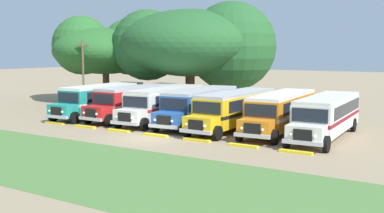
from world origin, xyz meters
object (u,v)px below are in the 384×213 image
at_px(secondary_tree, 105,49).
at_px(parked_bus_slot_1, 138,100).
at_px(parked_bus_slot_0, 102,98).
at_px(parked_bus_slot_2, 164,103).
at_px(parked_bus_slot_4, 235,108).
at_px(broad_shade_tree, 196,44).
at_px(parked_bus_slot_3, 200,105).
at_px(utility_pole, 83,72).
at_px(parked_bus_slot_6, 327,115).
at_px(parked_bus_slot_5, 281,110).

bearing_deg(secondary_tree, parked_bus_slot_1, -36.51).
distance_m(parked_bus_slot_0, parked_bus_slot_1, 3.76).
xyz_separation_m(parked_bus_slot_2, parked_bus_slot_4, (6.78, -0.25, 0.00)).
distance_m(parked_bus_slot_0, parked_bus_slot_2, 6.79).
bearing_deg(parked_bus_slot_0, parked_bus_slot_2, 89.47).
xyz_separation_m(parked_bus_slot_2, secondary_tree, (-14.97, 9.09, 4.53)).
distance_m(parked_bus_slot_2, broad_shade_tree, 11.81).
bearing_deg(parked_bus_slot_4, parked_bus_slot_2, -92.48).
xyz_separation_m(parked_bus_slot_3, secondary_tree, (-18.29, 8.79, 4.53)).
height_order(parked_bus_slot_0, parked_bus_slot_2, same).
bearing_deg(parked_bus_slot_3, parked_bus_slot_2, -89.78).
distance_m(parked_bus_slot_4, broad_shade_tree, 15.28).
bearing_deg(parked_bus_slot_2, parked_bus_slot_3, 90.56).
distance_m(broad_shade_tree, utility_pole, 12.09).
bearing_deg(parked_bus_slot_6, secondary_tree, -110.49).
relative_size(parked_bus_slot_0, parked_bus_slot_4, 1.01).
bearing_deg(parked_bus_slot_0, parked_bus_slot_3, 90.19).
bearing_deg(parked_bus_slot_0, broad_shade_tree, 157.69).
xyz_separation_m(parked_bus_slot_2, parked_bus_slot_5, (10.24, 0.40, 0.00)).
bearing_deg(secondary_tree, parked_bus_slot_0, -49.02).
bearing_deg(utility_pole, parked_bus_slot_4, -9.19).
distance_m(parked_bus_slot_3, parked_bus_slot_5, 6.92).
relative_size(parked_bus_slot_2, parked_bus_slot_3, 1.00).
xyz_separation_m(parked_bus_slot_1, parked_bus_slot_2, (3.07, -0.28, 0.00)).
bearing_deg(parked_bus_slot_4, parked_bus_slot_3, -99.36).
xyz_separation_m(parked_bus_slot_5, secondary_tree, (-25.21, 8.69, 4.53)).
xyz_separation_m(parked_bus_slot_0, secondary_tree, (-8.19, 9.43, 4.53)).
xyz_separation_m(parked_bus_slot_0, parked_bus_slot_4, (13.56, 0.10, 0.00)).
xyz_separation_m(parked_bus_slot_1, broad_shade_tree, (-0.10, 9.94, 5.00)).
bearing_deg(parked_bus_slot_5, parked_bus_slot_6, 78.84).
relative_size(parked_bus_slot_2, secondary_tree, 0.85).
distance_m(parked_bus_slot_0, parked_bus_slot_5, 17.04).
bearing_deg(parked_bus_slot_6, utility_pole, -99.17).
distance_m(parked_bus_slot_5, parked_bus_slot_6, 3.54).
bearing_deg(parked_bus_slot_2, parked_bus_slot_1, -99.72).
xyz_separation_m(broad_shade_tree, utility_pole, (-9.15, -7.38, -2.84)).
height_order(parked_bus_slot_3, utility_pole, utility_pole).
distance_m(broad_shade_tree, secondary_tree, 11.87).
height_order(parked_bus_slot_4, broad_shade_tree, broad_shade_tree).
xyz_separation_m(parked_bus_slot_4, parked_bus_slot_6, (6.97, 0.18, 0.00)).
xyz_separation_m(parked_bus_slot_6, broad_shade_tree, (-16.92, 10.29, 5.00)).
height_order(parked_bus_slot_0, parked_bus_slot_4, same).
relative_size(parked_bus_slot_5, secondary_tree, 0.85).
distance_m(parked_bus_slot_0, parked_bus_slot_3, 10.12).
distance_m(parked_bus_slot_2, utility_pole, 12.82).
bearing_deg(parked_bus_slot_4, parked_bus_slot_5, 100.20).
relative_size(broad_shade_tree, secondary_tree, 1.32).
bearing_deg(parked_bus_slot_2, secondary_tree, -125.81).
relative_size(parked_bus_slot_0, parked_bus_slot_5, 1.00).
bearing_deg(utility_pole, broad_shade_tree, 38.89).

